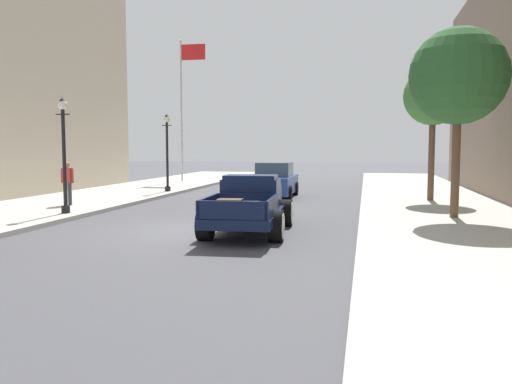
{
  "coord_description": "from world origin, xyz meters",
  "views": [
    {
      "loc": [
        4.68,
        -14.1,
        2.35
      ],
      "look_at": [
        1.43,
        1.5,
        1.0
      ],
      "focal_mm": 37.05,
      "sensor_mm": 36.0,
      "label": 1
    }
  ],
  "objects_px": {
    "street_tree_second": "(433,97)",
    "street_tree_nearest": "(458,77)",
    "street_lamp_near": "(64,146)",
    "hotrod_truck_navy": "(250,205)",
    "pedestrian_sidewalk_left": "(67,181)",
    "street_lamp_far": "(167,147)",
    "flagpole": "(185,95)",
    "car_background_blue": "(275,181)"
  },
  "relations": [
    {
      "from": "hotrod_truck_navy",
      "to": "street_tree_second",
      "type": "bearing_deg",
      "value": 56.0
    },
    {
      "from": "car_background_blue",
      "to": "street_tree_second",
      "type": "height_order",
      "value": "street_tree_second"
    },
    {
      "from": "car_background_blue",
      "to": "flagpole",
      "type": "bearing_deg",
      "value": 130.53
    },
    {
      "from": "car_background_blue",
      "to": "street_tree_second",
      "type": "bearing_deg",
      "value": -12.13
    },
    {
      "from": "hotrod_truck_navy",
      "to": "car_background_blue",
      "type": "xyz_separation_m",
      "value": [
        -1.02,
        10.07,
        0.01
      ]
    },
    {
      "from": "hotrod_truck_navy",
      "to": "street_tree_nearest",
      "type": "bearing_deg",
      "value": 27.67
    },
    {
      "from": "street_lamp_near",
      "to": "hotrod_truck_navy",
      "type": "bearing_deg",
      "value": -13.23
    },
    {
      "from": "pedestrian_sidewalk_left",
      "to": "hotrod_truck_navy",
      "type": "bearing_deg",
      "value": -25.5
    },
    {
      "from": "flagpole",
      "to": "pedestrian_sidewalk_left",
      "type": "bearing_deg",
      "value": -87.74
    },
    {
      "from": "hotrod_truck_navy",
      "to": "street_lamp_far",
      "type": "xyz_separation_m",
      "value": [
        -6.6,
        10.64,
        1.63
      ]
    },
    {
      "from": "car_background_blue",
      "to": "flagpole",
      "type": "distance_m",
      "value": 12.63
    },
    {
      "from": "street_lamp_far",
      "to": "street_tree_second",
      "type": "distance_m",
      "value": 12.73
    },
    {
      "from": "street_lamp_near",
      "to": "street_tree_second",
      "type": "bearing_deg",
      "value": 29.36
    },
    {
      "from": "street_lamp_far",
      "to": "pedestrian_sidewalk_left",
      "type": "bearing_deg",
      "value": -101.32
    },
    {
      "from": "hotrod_truck_navy",
      "to": "flagpole",
      "type": "xyz_separation_m",
      "value": [
        -8.56,
        18.89,
        5.02
      ]
    },
    {
      "from": "pedestrian_sidewalk_left",
      "to": "street_tree_second",
      "type": "relative_size",
      "value": 0.3
    },
    {
      "from": "street_lamp_near",
      "to": "street_tree_nearest",
      "type": "height_order",
      "value": "street_tree_nearest"
    },
    {
      "from": "street_lamp_far",
      "to": "hotrod_truck_navy",
      "type": "bearing_deg",
      "value": -58.19
    },
    {
      "from": "pedestrian_sidewalk_left",
      "to": "street_lamp_near",
      "type": "relative_size",
      "value": 0.43
    },
    {
      "from": "flagpole",
      "to": "street_tree_nearest",
      "type": "distance_m",
      "value": 21.46
    },
    {
      "from": "street_lamp_far",
      "to": "flagpole",
      "type": "relative_size",
      "value": 0.42
    },
    {
      "from": "car_background_blue",
      "to": "street_tree_nearest",
      "type": "distance_m",
      "value": 10.52
    },
    {
      "from": "hotrod_truck_navy",
      "to": "street_lamp_far",
      "type": "bearing_deg",
      "value": 121.81
    },
    {
      "from": "car_background_blue",
      "to": "street_lamp_near",
      "type": "bearing_deg",
      "value": -123.71
    },
    {
      "from": "car_background_blue",
      "to": "hotrod_truck_navy",
      "type": "bearing_deg",
      "value": -84.2
    },
    {
      "from": "flagpole",
      "to": "street_tree_nearest",
      "type": "bearing_deg",
      "value": -47.53
    },
    {
      "from": "street_tree_second",
      "to": "street_tree_nearest",
      "type": "bearing_deg",
      "value": -89.02
    },
    {
      "from": "pedestrian_sidewalk_left",
      "to": "street_tree_nearest",
      "type": "distance_m",
      "value": 14.3
    },
    {
      "from": "pedestrian_sidewalk_left",
      "to": "street_tree_nearest",
      "type": "relative_size",
      "value": 0.28
    },
    {
      "from": "street_lamp_far",
      "to": "flagpole",
      "type": "height_order",
      "value": "flagpole"
    },
    {
      "from": "car_background_blue",
      "to": "street_lamp_far",
      "type": "relative_size",
      "value": 1.13
    },
    {
      "from": "car_background_blue",
      "to": "street_lamp_near",
      "type": "height_order",
      "value": "street_lamp_near"
    },
    {
      "from": "street_lamp_far",
      "to": "flagpole",
      "type": "distance_m",
      "value": 9.13
    },
    {
      "from": "car_background_blue",
      "to": "street_lamp_far",
      "type": "height_order",
      "value": "street_lamp_far"
    },
    {
      "from": "hotrod_truck_navy",
      "to": "street_tree_second",
      "type": "height_order",
      "value": "street_tree_second"
    },
    {
      "from": "hotrod_truck_navy",
      "to": "street_tree_second",
      "type": "xyz_separation_m",
      "value": [
        5.8,
        8.61,
        3.66
      ]
    },
    {
      "from": "hotrod_truck_navy",
      "to": "flagpole",
      "type": "bearing_deg",
      "value": 114.38
    },
    {
      "from": "car_background_blue",
      "to": "pedestrian_sidewalk_left",
      "type": "height_order",
      "value": "pedestrian_sidewalk_left"
    },
    {
      "from": "hotrod_truck_navy",
      "to": "street_lamp_near",
      "type": "height_order",
      "value": "street_lamp_near"
    },
    {
      "from": "street_lamp_near",
      "to": "street_tree_nearest",
      "type": "relative_size",
      "value": 0.65
    },
    {
      "from": "car_background_blue",
      "to": "street_lamp_near",
      "type": "relative_size",
      "value": 1.13
    },
    {
      "from": "street_tree_nearest",
      "to": "street_tree_second",
      "type": "distance_m",
      "value": 5.52
    }
  ]
}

